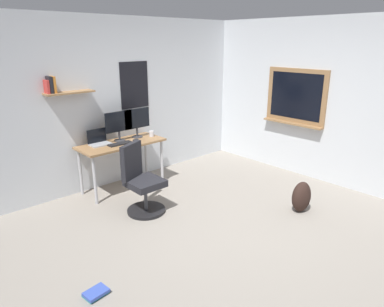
% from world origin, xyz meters
% --- Properties ---
extents(ground_plane, '(5.20, 5.20, 0.00)m').
position_xyz_m(ground_plane, '(0.00, 0.00, 0.00)').
color(ground_plane, gray).
rests_on(ground_plane, ground).
extents(wall_back, '(5.00, 0.30, 2.60)m').
position_xyz_m(wall_back, '(-0.00, 2.45, 1.30)').
color(wall_back, silver).
rests_on(wall_back, ground).
extents(wall_right, '(0.22, 5.00, 2.60)m').
position_xyz_m(wall_right, '(2.45, 0.03, 1.30)').
color(wall_right, silver).
rests_on(wall_right, ground).
extents(desk, '(1.31, 0.57, 0.75)m').
position_xyz_m(desk, '(-0.20, 2.09, 0.66)').
color(desk, '#997047').
rests_on(desk, ground).
extents(office_chair, '(0.54, 0.55, 0.95)m').
position_xyz_m(office_chair, '(-0.44, 1.24, 0.41)').
color(office_chair, black).
rests_on(office_chair, ground).
extents(laptop, '(0.31, 0.21, 0.23)m').
position_xyz_m(laptop, '(-0.50, 2.22, 0.80)').
color(laptop, '#ADAFB5').
rests_on(laptop, desk).
extents(monitor_primary, '(0.46, 0.17, 0.46)m').
position_xyz_m(monitor_primary, '(-0.17, 2.18, 1.02)').
color(monitor_primary, '#38383D').
rests_on(monitor_primary, desk).
extents(monitor_secondary, '(0.46, 0.17, 0.46)m').
position_xyz_m(monitor_secondary, '(0.16, 2.18, 1.02)').
color(monitor_secondary, '#38383D').
rests_on(monitor_secondary, desk).
extents(keyboard, '(0.37, 0.13, 0.02)m').
position_xyz_m(keyboard, '(-0.27, 2.01, 0.76)').
color(keyboard, black).
rests_on(keyboard, desk).
extents(computer_mouse, '(0.10, 0.06, 0.03)m').
position_xyz_m(computer_mouse, '(0.01, 2.01, 0.77)').
color(computer_mouse, '#262628').
rests_on(computer_mouse, desk).
extents(coffee_mug, '(0.08, 0.08, 0.09)m').
position_xyz_m(coffee_mug, '(0.35, 2.06, 0.80)').
color(coffee_mug, silver).
rests_on(coffee_mug, desk).
extents(backpack, '(0.32, 0.22, 0.43)m').
position_xyz_m(backpack, '(1.15, -0.24, 0.21)').
color(backpack, black).
rests_on(backpack, ground).
extents(book_stack_on_floor, '(0.23, 0.19, 0.05)m').
position_xyz_m(book_stack_on_floor, '(-1.73, 0.14, 0.03)').
color(book_stack_on_floor, teal).
rests_on(book_stack_on_floor, ground).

